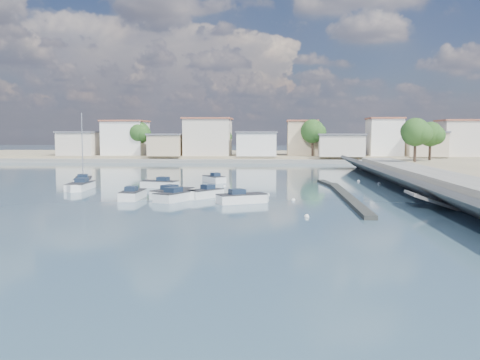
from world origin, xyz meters
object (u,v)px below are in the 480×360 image
at_px(motorboat_f, 213,179).
at_px(sailboat, 83,181).
at_px(motorboat_c, 158,184).
at_px(motorboat_d, 203,194).
at_px(motorboat_b, 178,196).
at_px(motorboat_h, 244,199).
at_px(motorboat_e, 174,193).
at_px(motorboat_g, 79,187).
at_px(motorboat_a, 133,195).

height_order(motorboat_f, sailboat, sailboat).
bearing_deg(motorboat_c, motorboat_d, -55.16).
distance_m(motorboat_f, sailboat, 16.24).
height_order(motorboat_b, motorboat_d, same).
distance_m(motorboat_h, sailboat, 26.75).
height_order(motorboat_e, motorboat_f, same).
bearing_deg(motorboat_f, motorboat_c, -127.64).
distance_m(motorboat_d, motorboat_g, 16.05).
bearing_deg(motorboat_b, motorboat_c, 111.48).
bearing_deg(motorboat_a, motorboat_h, -11.71).
distance_m(motorboat_d, motorboat_f, 16.78).
height_order(motorboat_d, motorboat_e, same).
bearing_deg(motorboat_e, motorboat_f, 82.96).
relative_size(motorboat_c, motorboat_h, 1.00).
height_order(motorboat_a, motorboat_g, same).
relative_size(motorboat_a, motorboat_f, 1.20).
xyz_separation_m(motorboat_g, sailboat, (-2.09, 6.92, 0.04)).
bearing_deg(motorboat_g, sailboat, 106.81).
relative_size(motorboat_f, motorboat_g, 0.70).
height_order(motorboat_b, motorboat_g, same).
xyz_separation_m(motorboat_a, sailboat, (-10.17, 14.31, 0.04)).
height_order(motorboat_h, sailboat, sailboat).
bearing_deg(motorboat_g, motorboat_d, -23.19).
relative_size(motorboat_b, motorboat_f, 1.30).
height_order(motorboat_b, sailboat, sailboat).
bearing_deg(motorboat_e, motorboat_b, -70.42).
height_order(motorboat_c, motorboat_f, same).
relative_size(motorboat_a, motorboat_e, 0.90).
relative_size(motorboat_a, motorboat_h, 1.00).
height_order(motorboat_e, motorboat_g, same).
xyz_separation_m(motorboat_b, motorboat_g, (-12.59, 8.12, 0.00)).
xyz_separation_m(motorboat_d, motorboat_h, (4.16, -3.32, 0.00)).
relative_size(motorboat_b, motorboat_h, 1.08).
height_order(motorboat_c, sailboat, sailboat).
distance_m(motorboat_d, sailboat, 21.42).
distance_m(motorboat_g, sailboat, 7.23).
distance_m(motorboat_b, motorboat_g, 14.98).
bearing_deg(motorboat_d, motorboat_g, 156.81).
height_order(motorboat_d, motorboat_g, same).
distance_m(motorboat_e, motorboat_g, 13.11).
distance_m(motorboat_f, motorboat_h, 20.72).
bearing_deg(motorboat_c, sailboat, 159.83).
bearing_deg(motorboat_c, motorboat_e, -68.03).
relative_size(motorboat_g, motorboat_h, 1.18).
xyz_separation_m(motorboat_a, motorboat_c, (0.08, 10.55, 0.00)).
bearing_deg(motorboat_f, motorboat_b, -93.63).
bearing_deg(motorboat_h, motorboat_d, 141.41).
distance_m(motorboat_c, motorboat_g, 8.75).
bearing_deg(motorboat_d, motorboat_h, -38.59).
height_order(motorboat_c, motorboat_h, same).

